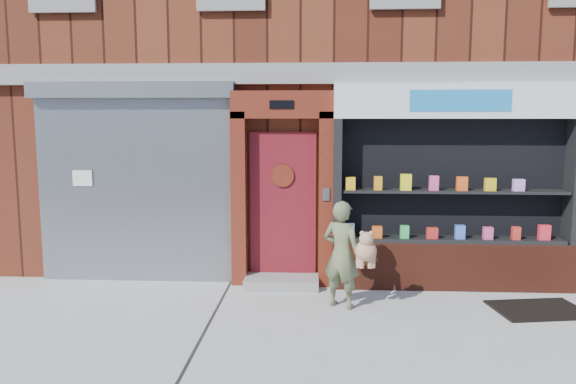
{
  "coord_description": "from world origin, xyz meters",
  "views": [
    {
      "loc": [
        -0.22,
        -6.42,
        2.52
      ],
      "look_at": [
        -0.62,
        1.0,
        1.53
      ],
      "focal_mm": 35.0,
      "sensor_mm": 36.0,
      "label": 1
    }
  ],
  "objects": [
    {
      "name": "pharmacy_bay",
      "position": [
        1.75,
        1.81,
        1.37
      ],
      "size": [
        3.5,
        0.41,
        3.0
      ],
      "color": "#562114",
      "rests_on": "ground"
    },
    {
      "name": "woman",
      "position": [
        0.13,
        0.84,
        0.73
      ],
      "size": [
        0.75,
        0.58,
        1.44
      ],
      "color": "#606945",
      "rests_on": "ground"
    },
    {
      "name": "doormat",
      "position": [
        2.69,
        0.84,
        0.01
      ],
      "size": [
        1.26,
        0.97,
        0.03
      ],
      "primitive_type": "cube",
      "rotation": [
        0.0,
        0.0,
        0.16
      ],
      "color": "black",
      "rests_on": "ground"
    },
    {
      "name": "red_door_bay",
      "position": [
        -0.75,
        1.86,
        1.46
      ],
      "size": [
        1.52,
        0.58,
        2.9
      ],
      "color": "#4A160C",
      "rests_on": "ground"
    },
    {
      "name": "building",
      "position": [
        -0.0,
        5.99,
        4.0
      ],
      "size": [
        12.0,
        8.16,
        8.0
      ],
      "color": "#4C1D11",
      "rests_on": "ground"
    },
    {
      "name": "shutter_bay",
      "position": [
        -3.0,
        1.93,
        1.72
      ],
      "size": [
        3.1,
        0.3,
        3.04
      ],
      "color": "gray",
      "rests_on": "ground"
    },
    {
      "name": "ground",
      "position": [
        0.0,
        0.0,
        0.0
      ],
      "size": [
        80.0,
        80.0,
        0.0
      ],
      "primitive_type": "plane",
      "color": "#9E9E99",
      "rests_on": "ground"
    }
  ]
}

